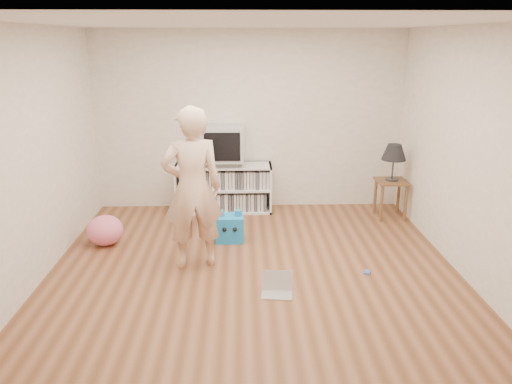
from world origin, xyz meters
The scene contains 13 objects.
ground centered at (0.00, 0.00, 0.00)m, with size 4.50×4.50×0.00m, color brown.
walls centered at (0.00, 0.00, 1.30)m, with size 4.52×4.52×2.60m.
ceiling centered at (0.00, 0.00, 2.60)m, with size 4.50×4.50×0.01m, color white.
media_unit centered at (-0.39, 2.04, 0.35)m, with size 1.40×0.45×0.70m.
dvd_deck centered at (-0.39, 2.02, 0.73)m, with size 0.45×0.35×0.07m, color gray.
crt_tv centered at (-0.39, 2.02, 1.02)m, with size 0.60×0.53×0.50m.
side_table centered at (1.99, 1.65, 0.42)m, with size 0.42×0.42×0.55m.
table_lamp centered at (1.99, 1.65, 0.94)m, with size 0.34×0.34×0.52m.
person centered at (-0.66, 0.15, 0.90)m, with size 0.66×0.43×1.80m, color beige.
laptop centered at (0.23, -0.53, 0.06)m, with size 0.33×0.28×0.21m.
playing_cards centered at (1.24, -0.12, 0.01)m, with size 0.07×0.09×0.02m, color #4468B6.
plush_blue centered at (-0.28, 0.86, 0.17)m, with size 0.35×0.31×0.40m.
plush_pink centered at (-1.82, 0.78, 0.19)m, with size 0.44×0.44×0.37m, color pink.
Camera 1 is at (-0.13, -5.03, 2.46)m, focal length 35.00 mm.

